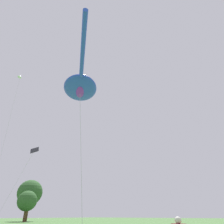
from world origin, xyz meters
TOP-DOWN VIEW (x-y plane):
  - big_show_kite at (1.24, 12.09)m, footprint 8.29×9.22m
  - small_kite_box_yellow at (3.99, 23.22)m, footprint 2.98×2.62m
  - small_kite_tiny_distant at (2.28, 28.56)m, footprint 1.14×1.83m
  - tree_oak_left at (27.71, 63.14)m, footprint 7.60×7.60m
  - tree_broad_distant at (24.85, 58.92)m, footprint 5.51×5.51m

SIDE VIEW (x-z plane):
  - tree_broad_distant at x=24.85m, z-range 1.26..9.37m
  - tree_oak_left at x=27.71m, z-range 2.07..13.90m
  - small_kite_box_yellow at x=3.99m, z-range 3.96..13.47m
  - big_show_kite at x=1.24m, z-range 5.91..18.67m
  - small_kite_tiny_distant at x=2.28m, z-range 10.55..32.93m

